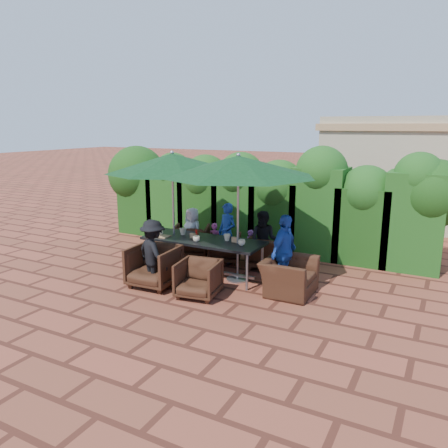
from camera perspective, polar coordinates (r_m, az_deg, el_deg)
The scene contains 32 objects.
ground at distance 8.93m, azimuth -1.42°, elevation -6.55°, with size 80.00×80.00×0.00m, color brown.
dining_table at distance 8.68m, azimuth -2.72°, elevation -2.45°, with size 2.45×0.90×0.75m.
umbrella_left at distance 8.87m, azimuth -6.78°, elevation 7.90°, with size 2.68×2.68×2.46m.
umbrella_right at distance 8.12m, azimuth 1.88°, elevation 7.55°, with size 2.92×2.92×2.46m.
chair_far_left at distance 10.01m, azimuth -4.29°, elevation -2.03°, with size 0.78×0.73×0.80m, color black.
chair_far_mid at distance 9.61m, azimuth 0.11°, elevation -2.94°, with size 0.68×0.63×0.70m, color black.
chair_far_right at distance 9.27m, azimuth 5.48°, elevation -3.46°, with size 0.72×0.67×0.74m, color black.
chair_near_left at distance 8.27m, azimuth -9.17°, elevation -5.20°, with size 0.83×0.77×0.85m, color black.
chair_near_right at distance 7.70m, azimuth -3.38°, elevation -6.94°, with size 0.70×0.65×0.72m, color black.
chair_end_right at distance 7.91m, azimuth 8.50°, elevation -6.01°, with size 0.98×0.64×0.85m, color black.
adult_far_left at distance 9.99m, azimuth -4.13°, elevation -1.08°, with size 0.56×0.33×1.13m, color silver.
adult_far_mid at distance 9.56m, azimuth 0.40°, elevation -1.14°, with size 0.47×0.38×1.31m, color #1F47A9.
adult_far_right at distance 9.06m, azimuth 5.25°, elevation -2.19°, with size 0.60×0.36×1.24m, color black.
adult_near_left at distance 8.18m, azimuth -9.23°, elevation -3.83°, with size 0.82×0.37×1.28m, color black.
adult_end_right at distance 8.00m, azimuth 7.85°, elevation -3.71°, with size 0.82×0.41×1.40m, color #1F47A9.
child_left at distance 9.82m, azimuth -1.26°, elevation -2.24°, with size 0.29×0.24×0.82m, color #E5519B.
child_right at distance 9.46m, azimuth 3.43°, elevation -3.05°, with size 0.27×0.22×0.76m, color #9E4CA6.
pedestrian_a at distance 11.95m, azimuth 14.30°, elevation 2.17°, with size 1.56×0.56×1.67m, color #248443.
pedestrian_b at distance 12.14m, azimuth 20.92°, elevation 1.97°, with size 0.82×0.50×1.71m, color #E5519B.
pedestrian_c at distance 11.92m, azimuth 23.45°, elevation 1.33°, with size 1.03×0.47×1.61m, color #95939B.
cup_a at distance 9.03m, azimuth -8.39°, elevation -1.12°, with size 0.14×0.14×0.11m, color beige.
cup_b at distance 9.02m, azimuth -5.38°, elevation -0.98°, with size 0.15×0.15×0.14m, color beige.
cup_c at distance 8.47m, azimuth -3.61°, elevation -1.94°, with size 0.14×0.14×0.11m, color beige.
cup_d at distance 8.51m, azimuth 0.40°, elevation -1.77°, with size 0.14×0.14×0.13m, color beige.
cup_e at distance 8.19m, azimuth 2.31°, elevation -2.42°, with size 0.14×0.14×0.11m, color beige.
ketchup_bottle at distance 8.74m, azimuth -3.61°, elevation -1.27°, with size 0.04×0.04×0.17m, color #B20C0A.
sauce_bottle at distance 8.74m, azimuth -3.48°, elevation -1.27°, with size 0.04×0.04×0.17m, color #4C230C.
serving_tray at distance 8.94m, azimuth -8.21°, elevation -1.57°, with size 0.35×0.25×0.02m, color #A67C50.
number_block_left at distance 8.73m, azimuth -4.06°, elevation -1.53°, with size 0.12×0.06×0.10m, color tan.
number_block_right at distance 8.41m, azimuth 1.43°, elevation -2.07°, with size 0.12×0.06×0.10m, color tan.
hedge_wall at distance 10.66m, azimuth 4.36°, elevation 3.89°, with size 9.10×1.60×2.52m.
building at distance 14.41m, azimuth 25.38°, elevation 6.20°, with size 6.20×3.08×3.20m.
Camera 1 is at (4.13, -7.34, 2.95)m, focal length 35.00 mm.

